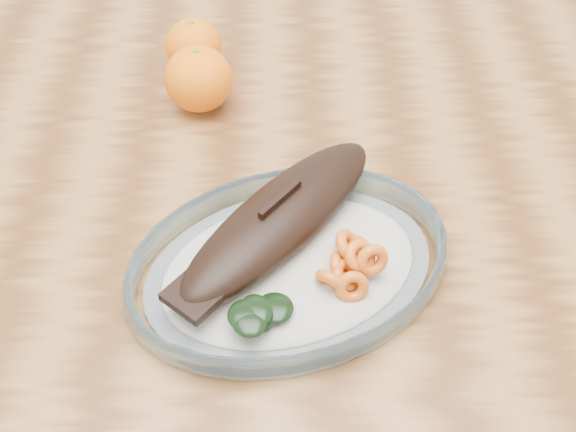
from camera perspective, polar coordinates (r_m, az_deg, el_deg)
The scene contains 4 objects.
dining_table at distance 0.89m, azimuth -4.55°, elevation -1.81°, with size 1.20×0.80×0.75m.
plated_meal at distance 0.71m, azimuth 0.07°, elevation -3.42°, with size 0.74×0.74×0.08m.
orange_left at distance 0.97m, azimuth -7.48°, elevation 13.16°, with size 0.07×0.07×0.07m, color #FD4D05.
orange_right at distance 0.90m, azimuth -7.08°, elevation 10.70°, with size 0.08×0.08×0.08m, color #FD4D05.
Camera 1 is at (0.06, -0.59, 1.32)m, focal length 45.00 mm.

